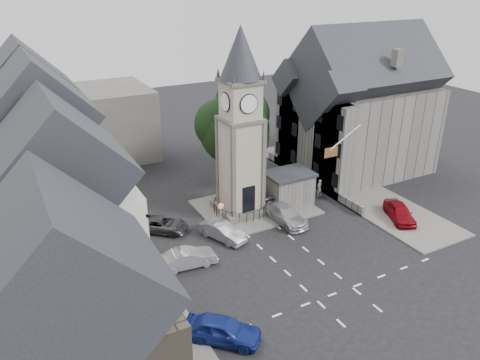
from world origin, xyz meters
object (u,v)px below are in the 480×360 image
car_east_red (400,212)px  pedestrian (319,188)px  stone_shelter (288,188)px  car_west_blue (222,330)px  clock_tower (241,126)px

car_east_red → pedestrian: bearing=138.6°
stone_shelter → car_east_red: 10.03m
car_east_red → pedestrian: 7.89m
car_west_blue → clock_tower: bearing=10.8°
car_west_blue → car_east_red: size_ratio=1.05×
clock_tower → car_west_blue: 17.86m
stone_shelter → car_east_red: bearing=-47.9°
car_west_blue → pedestrian: size_ratio=2.65×
clock_tower → pedestrian: (8.23, -0.73, -7.25)m
stone_shelter → car_west_blue: bearing=-135.1°
car_west_blue → pedestrian: bearing=-9.4°
clock_tower → pedestrian: 11.00m
stone_shelter → car_west_blue: stone_shelter is taller
clock_tower → pedestrian: clock_tower is taller
pedestrian → clock_tower: bearing=-17.8°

